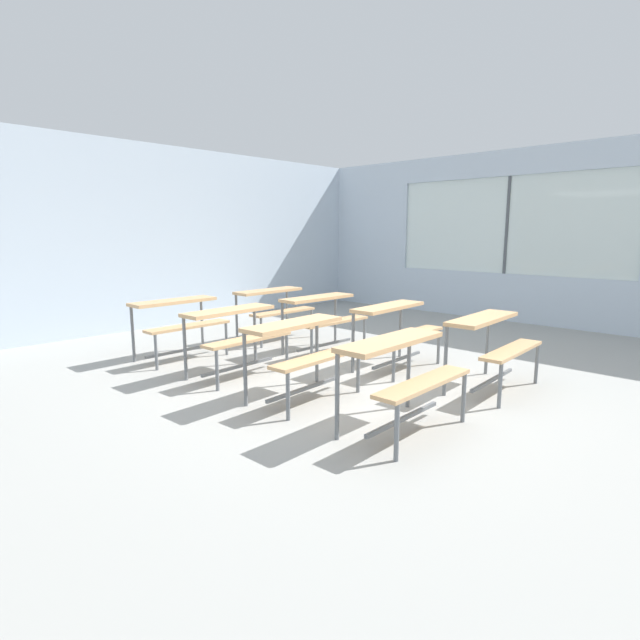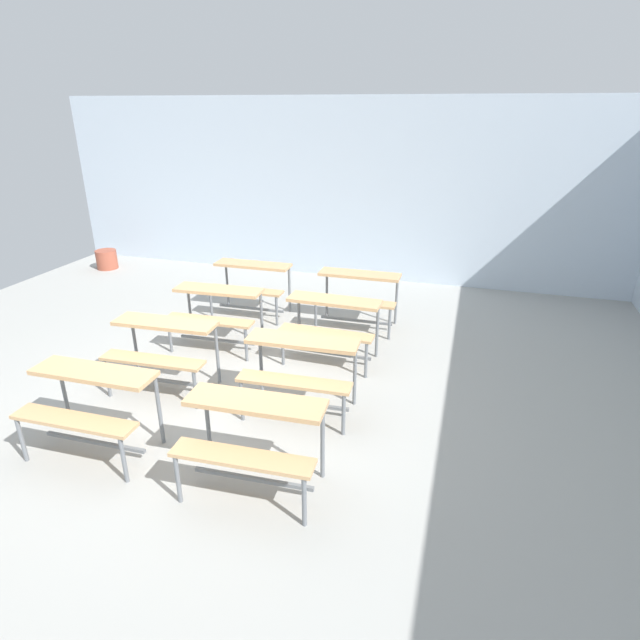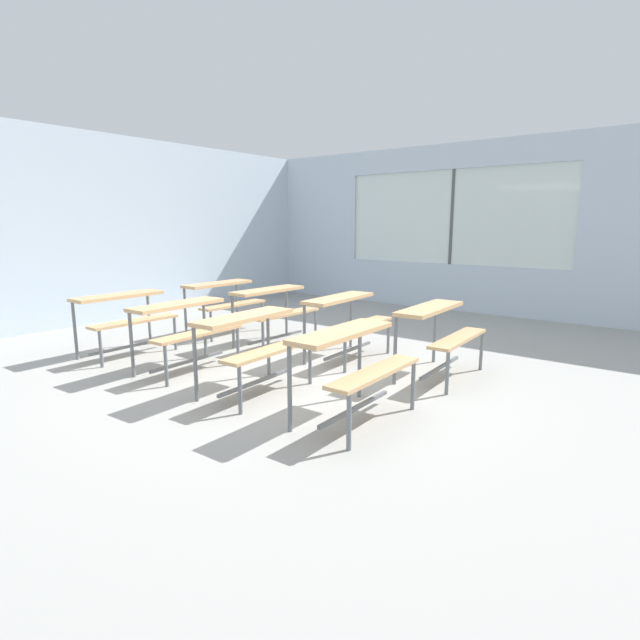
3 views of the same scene
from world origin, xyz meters
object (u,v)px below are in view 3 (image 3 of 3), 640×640
at_px(desk_bench_r3c1, 223,295).
at_px(desk_bench_r2c0, 184,320).
at_px(desk_bench_r1c1, 347,312).
at_px(desk_bench_r3c0, 124,309).
at_px(desk_bench_r0c0, 353,353).
at_px(desk_bench_r2c1, 274,303).
at_px(desk_bench_r1c0, 253,335).
at_px(desk_bench_r0c1, 439,324).

bearing_deg(desk_bench_r3c1, desk_bench_r2c0, -144.19).
relative_size(desk_bench_r1c1, desk_bench_r3c0, 1.02).
relative_size(desk_bench_r0c0, desk_bench_r3c0, 1.00).
distance_m(desk_bench_r0c0, desk_bench_r3c1, 3.72).
height_order(desk_bench_r1c1, desk_bench_r3c1, same).
xyz_separation_m(desk_bench_r1c1, desk_bench_r2c1, (-0.01, 1.17, 0.00)).
height_order(desk_bench_r0c0, desk_bench_r2c0, same).
relative_size(desk_bench_r1c0, desk_bench_r1c1, 1.00).
height_order(desk_bench_r0c1, desk_bench_r2c0, same).
distance_m(desk_bench_r1c0, desk_bench_r1c1, 1.53).
bearing_deg(desk_bench_r2c1, desk_bench_r0c1, -88.09).
bearing_deg(desk_bench_r1c0, desk_bench_r0c0, -92.23).
bearing_deg(desk_bench_r2c0, desk_bench_r0c1, -59.64).
height_order(desk_bench_r2c0, desk_bench_r2c1, same).
bearing_deg(desk_bench_r3c0, desk_bench_r1c0, -91.11).
bearing_deg(desk_bench_r2c1, desk_bench_r1c1, -88.09).
bearing_deg(desk_bench_r2c1, desk_bench_r3c0, 145.73).
bearing_deg(desk_bench_r1c0, desk_bench_r1c1, -3.03).
distance_m(desk_bench_r0c1, desk_bench_r2c1, 2.34).
relative_size(desk_bench_r2c0, desk_bench_r3c0, 1.02).
xyz_separation_m(desk_bench_r0c0, desk_bench_r2c1, (1.52, 2.29, 0.00)).
height_order(desk_bench_r2c0, desk_bench_r3c1, same).
height_order(desk_bench_r0c0, desk_bench_r2c1, same).
relative_size(desk_bench_r0c1, desk_bench_r3c0, 1.02).
distance_m(desk_bench_r3c0, desk_bench_r3c1, 1.57).
bearing_deg(desk_bench_r1c1, desk_bench_r3c0, 121.28).
height_order(desk_bench_r2c1, desk_bench_r3c1, same).
distance_m(desk_bench_r0c0, desk_bench_r3c0, 3.38).
bearing_deg(desk_bench_r2c0, desk_bench_r3c1, 33.56).
xyz_separation_m(desk_bench_r0c1, desk_bench_r3c0, (-1.52, 3.43, 0.00)).
xyz_separation_m(desk_bench_r1c1, desk_bench_r3c1, (0.06, 2.25, 0.00)).
distance_m(desk_bench_r1c0, desk_bench_r3c0, 2.25).
xyz_separation_m(desk_bench_r2c0, desk_bench_r3c0, (-0.03, 1.14, 0.00)).
distance_m(desk_bench_r2c0, desk_bench_r2c1, 1.47).
bearing_deg(desk_bench_r0c0, desk_bench_r2c1, 55.54).
relative_size(desk_bench_r0c0, desk_bench_r1c1, 0.99).
bearing_deg(desk_bench_r3c1, desk_bench_r1c0, -125.78).
bearing_deg(desk_bench_r3c0, desk_bench_r2c1, -36.46).
distance_m(desk_bench_r0c1, desk_bench_r2c0, 2.73).
height_order(desk_bench_r0c1, desk_bench_r3c0, same).
distance_m(desk_bench_r1c1, desk_bench_r3c0, 2.72).
xyz_separation_m(desk_bench_r1c1, desk_bench_r2c0, (-1.48, 1.12, 0.00)).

